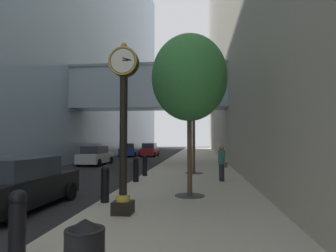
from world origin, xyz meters
TOP-DOWN VIEW (x-y plane):
  - ground_plane at (0.00, 27.00)m, footprint 110.00×110.00m
  - sidewalk_right at (2.87, 30.00)m, footprint 5.74×80.00m
  - building_block_left at (-12.39, 29.96)m, footprint 23.01×80.00m
  - building_block_right at (10.24, 30.00)m, footprint 9.00×80.00m
  - street_clock at (1.26, 6.29)m, footprint 0.84×0.55m
  - bollard_nearest at (0.27, 3.05)m, footprint 0.29×0.29m
  - bollard_third at (0.27, 7.70)m, footprint 0.29×0.29m
  - bollard_fourth at (0.27, 10.02)m, footprint 0.29×0.29m
  - bollard_fifth at (0.27, 12.34)m, footprint 0.29×0.29m
  - bollard_sixth at (0.27, 14.67)m, footprint 0.29×0.29m
  - street_tree_near at (3.03, 9.09)m, footprint 2.83×2.83m
  - street_tree_mid_near at (3.03, 16.15)m, footprint 2.12×2.12m
  - pedestrian_walking at (4.48, 13.02)m, footprint 0.51×0.43m
  - car_red_near at (-3.05, 35.16)m, footprint 1.97×4.12m
  - car_black_mid at (-2.21, 6.95)m, footprint 2.04×4.56m
  - car_blue_far at (-5.55, 34.73)m, footprint 2.24×4.49m
  - car_silver_trailing at (-5.55, 22.47)m, footprint 2.03×4.49m

SIDE VIEW (x-z plane):
  - ground_plane at x=0.00m, z-range 0.00..0.00m
  - sidewalk_right at x=2.87m, z-range 0.00..0.14m
  - bollard_nearest at x=0.27m, z-range 0.17..1.39m
  - bollard_third at x=0.27m, z-range 0.17..1.39m
  - bollard_fourth at x=0.27m, z-range 0.17..1.39m
  - bollard_fifth at x=0.27m, z-range 0.17..1.39m
  - bollard_sixth at x=0.27m, z-range 0.17..1.39m
  - car_silver_trailing at x=-5.55m, z-range -0.02..1.61m
  - car_black_mid at x=-2.21m, z-range -0.02..1.62m
  - car_blue_far at x=-5.55m, z-range -0.02..1.66m
  - car_red_near at x=-3.05m, z-range -0.03..1.67m
  - pedestrian_walking at x=4.48m, z-range 0.20..1.99m
  - street_clock at x=1.26m, z-range 0.38..5.25m
  - street_tree_near at x=3.03m, z-range 1.51..7.53m
  - street_tree_mid_near at x=3.03m, z-range 2.16..8.73m
  - building_block_right at x=10.24m, z-range 0.00..34.50m
  - building_block_left at x=-12.39m, z-range -0.08..36.24m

